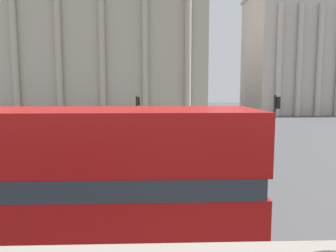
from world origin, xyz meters
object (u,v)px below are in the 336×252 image
pedestrian_grey (140,128)px  traffic_light_near (49,137)px  traffic_light_mid (276,120)px  traffic_light_far (137,112)px  car_black (196,129)px  pedestrian_black (85,132)px  plaza_building_right (318,54)px  double_decker_bus (26,186)px  plaza_building_left (110,37)px

pedestrian_grey → traffic_light_near: bearing=177.1°
traffic_light_mid → traffic_light_far: bearing=137.8°
traffic_light_far → pedestrian_grey: (0.08, 2.48, -1.55)m
traffic_light_mid → pedestrian_grey: size_ratio=2.39×
traffic_light_near → traffic_light_far: (3.01, 12.82, 0.09)m
car_black → pedestrian_black: size_ratio=2.41×
traffic_light_mid → car_black: 11.96m
traffic_light_mid → pedestrian_grey: traffic_light_mid is taller
traffic_light_mid → pedestrian_black: size_ratio=2.36×
plaza_building_right → pedestrian_black: (-35.45, -33.66, -9.75)m
traffic_light_far → double_decker_bus: bearing=-94.5°
pedestrian_grey → pedestrian_black: pedestrian_black is taller
plaza_building_left → traffic_light_near: size_ratio=8.18×
double_decker_bus → car_black: 23.79m
traffic_light_near → traffic_light_far: size_ratio=0.96×
traffic_light_near → double_decker_bus: bearing=-76.6°
traffic_light_mid → pedestrian_black: 14.83m
plaza_building_right → traffic_light_mid: plaza_building_right is taller
car_black → pedestrian_grey: bearing=115.5°
double_decker_bus → traffic_light_mid: traffic_light_mid is taller
traffic_light_far → car_black: (5.20, 3.60, -1.85)m
double_decker_bus → pedestrian_grey: size_ratio=6.15×
double_decker_bus → traffic_light_near: bearing=97.9°
traffic_light_near → car_black: (8.21, 16.42, -1.75)m
traffic_light_near → car_black: traffic_light_near is taller
traffic_light_mid → car_black: bearing=106.3°
plaza_building_right → traffic_light_mid: bearing=-118.9°
plaza_building_left → traffic_light_mid: plaza_building_left is taller
car_black → plaza_building_right: bearing=-28.0°
double_decker_bus → plaza_building_right: plaza_building_right is taller
plaza_building_left → pedestrian_grey: size_ratio=17.85×
pedestrian_black → traffic_light_near: bearing=-20.5°
pedestrian_black → double_decker_bus: bearing=-17.8°
plaza_building_left → traffic_light_far: (5.98, -28.54, -10.23)m
traffic_light_near → traffic_light_mid: traffic_light_mid is taller
pedestrian_black → traffic_light_far: bearing=68.1°
plaza_building_right → traffic_light_far: bearing=-133.1°
double_decker_bus → pedestrian_grey: 21.75m
plaza_building_right → traffic_light_mid: size_ratio=6.17×
traffic_light_near → plaza_building_right: bearing=53.4°
traffic_light_near → pedestrian_grey: bearing=78.6°
double_decker_bus → plaza_building_left: (-4.48, 47.71, 10.51)m
traffic_light_far → car_black: traffic_light_far is taller
plaza_building_right → double_decker_bus: bearing=-121.9°
traffic_light_mid → pedestrian_black: traffic_light_mid is taller
plaza_building_left → traffic_light_mid: bearing=-68.2°
traffic_light_mid → plaza_building_left: bearing=111.8°
car_black → pedestrian_black: 10.20m
car_black → pedestrian_grey: pedestrian_grey is taller
plaza_building_left → traffic_light_far: plaza_building_left is taller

